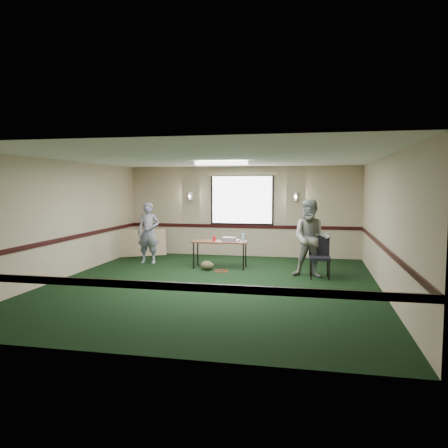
% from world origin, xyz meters
% --- Properties ---
extents(ground, '(8.00, 8.00, 0.00)m').
position_xyz_m(ground, '(0.00, 0.00, 0.00)').
color(ground, black).
rests_on(ground, ground).
extents(room_shell, '(8.00, 8.02, 8.00)m').
position_xyz_m(room_shell, '(0.00, 2.12, 1.58)').
color(room_shell, tan).
rests_on(room_shell, ground).
extents(folding_table, '(1.41, 0.59, 0.70)m').
position_xyz_m(folding_table, '(-0.24, 1.94, 0.65)').
color(folding_table, '#502416').
rests_on(folding_table, ground).
extents(projector, '(0.36, 0.31, 0.11)m').
position_xyz_m(projector, '(0.01, 1.89, 0.76)').
color(projector, gray).
rests_on(projector, folding_table).
extents(game_console, '(0.21, 0.17, 0.05)m').
position_xyz_m(game_console, '(0.16, 1.99, 0.72)').
color(game_console, white).
rests_on(game_console, folding_table).
extents(red_cup, '(0.08, 0.08, 0.12)m').
position_xyz_m(red_cup, '(-0.39, 1.94, 0.76)').
color(red_cup, red).
rests_on(red_cup, folding_table).
extents(water_bottle, '(0.07, 0.07, 0.22)m').
position_xyz_m(water_bottle, '(0.38, 1.85, 0.81)').
color(water_bottle, '#91CFEE').
rests_on(water_bottle, folding_table).
extents(duffel_bag, '(0.38, 0.32, 0.23)m').
position_xyz_m(duffel_bag, '(-0.49, 1.58, 0.12)').
color(duffel_bag, '#474128').
rests_on(duffel_bag, ground).
extents(cable_coil, '(0.34, 0.34, 0.02)m').
position_xyz_m(cable_coil, '(-0.11, 1.50, 0.01)').
color(cable_coil, red).
rests_on(cable_coil, ground).
extents(folded_table, '(1.45, 1.03, 0.80)m').
position_xyz_m(folded_table, '(-3.00, 3.32, 0.40)').
color(folded_table, '#A38264').
rests_on(folded_table, ground).
extents(conference_chair, '(0.50, 0.52, 0.96)m').
position_xyz_m(conference_chair, '(2.26, 1.25, 0.56)').
color(conference_chair, black).
rests_on(conference_chair, ground).
extents(person_left, '(0.62, 0.42, 1.67)m').
position_xyz_m(person_left, '(-2.32, 2.27, 0.84)').
color(person_left, '#425392').
rests_on(person_left, ground).
extents(person_right, '(0.94, 0.77, 1.81)m').
position_xyz_m(person_right, '(2.07, 1.26, 0.91)').
color(person_right, '#6985A3').
rests_on(person_right, ground).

